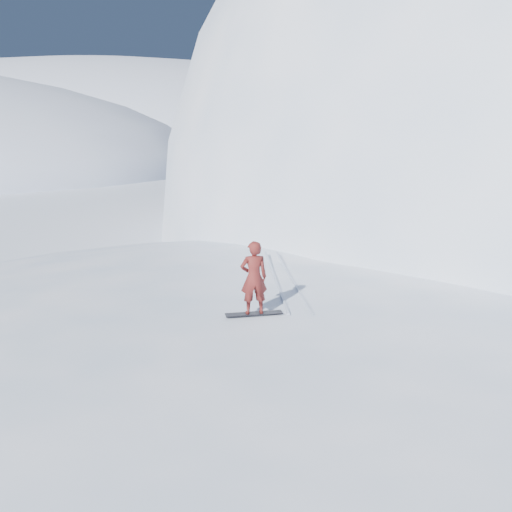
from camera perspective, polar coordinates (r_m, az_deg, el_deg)
The scene contains 8 objects.
ground at distance 12.76m, azimuth 4.50°, elevation -18.13°, with size 400.00×400.00×0.00m, color white.
near_ridge at distance 15.44m, azimuth 7.99°, elevation -12.18°, with size 36.00×28.00×4.80m, color white.
peak_shoulder at distance 33.22m, azimuth 21.05°, elevation 1.27°, with size 28.00×24.00×18.00m, color white.
far_ridge_c at distance 127.30m, azimuth -15.55°, elevation 10.44°, with size 140.00×90.00×36.00m, color white.
wind_bumps at distance 14.59m, azimuth 2.02°, elevation -13.68°, with size 16.00×14.40×1.00m.
snowboard at distance 12.90m, azimuth -0.22°, elevation -5.78°, with size 1.29×0.24×0.02m, color black.
snowboarder at distance 12.64m, azimuth -0.22°, elevation -2.18°, with size 0.61×0.40×1.67m, color maroon.
board_tracks at distance 15.72m, azimuth 2.74°, elevation -2.10°, with size 1.32×5.96×0.04m.
Camera 1 is at (-0.42, -10.80, 6.77)m, focal length 40.00 mm.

